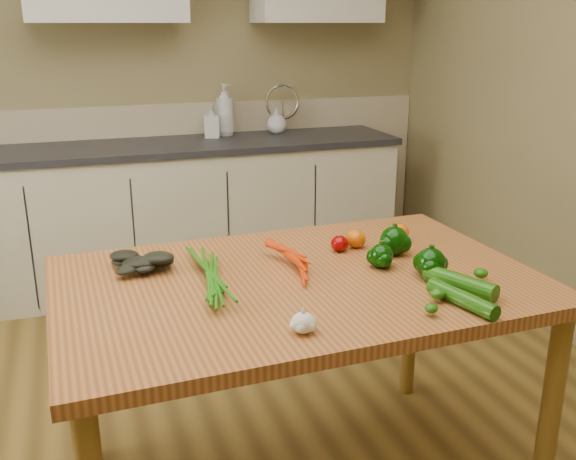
{
  "coord_description": "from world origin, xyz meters",
  "views": [
    {
      "loc": [
        -0.37,
        -1.72,
        1.6
      ],
      "look_at": [
        0.33,
        0.33,
        0.9
      ],
      "focal_mm": 40.0,
      "sensor_mm": 36.0,
      "label": 1
    }
  ],
  "objects_px": {
    "table": "(298,304)",
    "soap_bottle_c": "(277,121)",
    "tomato_a": "(340,244)",
    "zucchini_b": "(462,299)",
    "soap_bottle_b": "(212,121)",
    "garlic_bulb": "(303,323)",
    "tomato_c": "(399,232)",
    "pepper_a": "(381,256)",
    "soap_bottle_a": "(225,110)",
    "pepper_b": "(394,241)",
    "leafy_greens": "(141,254)",
    "carrot_bunch": "(269,263)",
    "pepper_c": "(431,263)",
    "tomato_b": "(356,239)",
    "zucchini_a": "(460,283)"
  },
  "relations": [
    {
      "from": "soap_bottle_b",
      "to": "zucchini_b",
      "type": "relative_size",
      "value": 0.85
    },
    {
      "from": "soap_bottle_a",
      "to": "tomato_a",
      "type": "relative_size",
      "value": 5.19
    },
    {
      "from": "carrot_bunch",
      "to": "tomato_c",
      "type": "bearing_deg",
      "value": 13.96
    },
    {
      "from": "garlic_bulb",
      "to": "pepper_c",
      "type": "height_order",
      "value": "pepper_c"
    },
    {
      "from": "soap_bottle_c",
      "to": "tomato_c",
      "type": "xyz_separation_m",
      "value": [
        -0.17,
        -2.03,
        -0.13
      ]
    },
    {
      "from": "zucchini_b",
      "to": "soap_bottle_b",
      "type": "bearing_deg",
      "value": 93.72
    },
    {
      "from": "leafy_greens",
      "to": "soap_bottle_a",
      "type": "bearing_deg",
      "value": 69.26
    },
    {
      "from": "pepper_c",
      "to": "tomato_a",
      "type": "distance_m",
      "value": 0.37
    },
    {
      "from": "garlic_bulb",
      "to": "zucchini_b",
      "type": "distance_m",
      "value": 0.49
    },
    {
      "from": "table",
      "to": "pepper_a",
      "type": "xyz_separation_m",
      "value": [
        0.29,
        -0.0,
        0.13
      ]
    },
    {
      "from": "pepper_b",
      "to": "tomato_c",
      "type": "bearing_deg",
      "value": 55.03
    },
    {
      "from": "table",
      "to": "soap_bottle_c",
      "type": "relative_size",
      "value": 9.33
    },
    {
      "from": "soap_bottle_b",
      "to": "garlic_bulb",
      "type": "distance_m",
      "value": 2.61
    },
    {
      "from": "soap_bottle_c",
      "to": "leafy_greens",
      "type": "relative_size",
      "value": 0.76
    },
    {
      "from": "carrot_bunch",
      "to": "pepper_b",
      "type": "bearing_deg",
      "value": 2.23
    },
    {
      "from": "garlic_bulb",
      "to": "tomato_a",
      "type": "distance_m",
      "value": 0.65
    },
    {
      "from": "pepper_c",
      "to": "tomato_b",
      "type": "height_order",
      "value": "pepper_c"
    },
    {
      "from": "table",
      "to": "garlic_bulb",
      "type": "height_order",
      "value": "garlic_bulb"
    },
    {
      "from": "table",
      "to": "pepper_b",
      "type": "bearing_deg",
      "value": 12.16
    },
    {
      "from": "tomato_a",
      "to": "zucchini_b",
      "type": "bearing_deg",
      "value": -74.62
    },
    {
      "from": "soap_bottle_b",
      "to": "pepper_a",
      "type": "xyz_separation_m",
      "value": [
        0.09,
        -2.23,
        -0.14
      ]
    },
    {
      "from": "pepper_c",
      "to": "soap_bottle_b",
      "type": "bearing_deg",
      "value": 94.78
    },
    {
      "from": "carrot_bunch",
      "to": "zucchini_b",
      "type": "distance_m",
      "value": 0.62
    },
    {
      "from": "pepper_a",
      "to": "pepper_c",
      "type": "bearing_deg",
      "value": -49.42
    },
    {
      "from": "soap_bottle_c",
      "to": "carrot_bunch",
      "type": "xyz_separation_m",
      "value": [
        -0.73,
        -2.19,
        -0.13
      ]
    },
    {
      "from": "tomato_b",
      "to": "zucchini_a",
      "type": "height_order",
      "value": "tomato_b"
    },
    {
      "from": "pepper_a",
      "to": "pepper_b",
      "type": "bearing_deg",
      "value": 45.07
    },
    {
      "from": "zucchini_a",
      "to": "soap_bottle_c",
      "type": "bearing_deg",
      "value": 84.93
    },
    {
      "from": "leafy_greens",
      "to": "carrot_bunch",
      "type": "bearing_deg",
      "value": -23.92
    },
    {
      "from": "pepper_a",
      "to": "pepper_c",
      "type": "xyz_separation_m",
      "value": [
        0.11,
        -0.13,
        0.01
      ]
    },
    {
      "from": "tomato_a",
      "to": "pepper_a",
      "type": "bearing_deg",
      "value": -70.25
    },
    {
      "from": "leafy_greens",
      "to": "tomato_a",
      "type": "relative_size",
      "value": 3.43
    },
    {
      "from": "carrot_bunch",
      "to": "leafy_greens",
      "type": "relative_size",
      "value": 1.3
    },
    {
      "from": "soap_bottle_c",
      "to": "zucchini_b",
      "type": "relative_size",
      "value": 0.69
    },
    {
      "from": "pepper_b",
      "to": "pepper_a",
      "type": "bearing_deg",
      "value": -134.93
    },
    {
      "from": "carrot_bunch",
      "to": "tomato_c",
      "type": "height_order",
      "value": "carrot_bunch"
    },
    {
      "from": "pepper_b",
      "to": "pepper_c",
      "type": "bearing_deg",
      "value": -87.22
    },
    {
      "from": "tomato_c",
      "to": "pepper_c",
      "type": "bearing_deg",
      "value": -102.14
    },
    {
      "from": "pepper_a",
      "to": "pepper_b",
      "type": "distance_m",
      "value": 0.14
    },
    {
      "from": "soap_bottle_b",
      "to": "tomato_c",
      "type": "height_order",
      "value": "soap_bottle_b"
    },
    {
      "from": "tomato_b",
      "to": "soap_bottle_b",
      "type": "bearing_deg",
      "value": 92.6
    },
    {
      "from": "soap_bottle_a",
      "to": "zucchini_b",
      "type": "bearing_deg",
      "value": -108.22
    },
    {
      "from": "soap_bottle_a",
      "to": "soap_bottle_b",
      "type": "bearing_deg",
      "value": -167.85
    },
    {
      "from": "pepper_c",
      "to": "tomato_b",
      "type": "bearing_deg",
      "value": 107.16
    },
    {
      "from": "tomato_c",
      "to": "pepper_a",
      "type": "bearing_deg",
      "value": -129.76
    },
    {
      "from": "soap_bottle_c",
      "to": "garlic_bulb",
      "type": "height_order",
      "value": "soap_bottle_c"
    },
    {
      "from": "soap_bottle_a",
      "to": "tomato_c",
      "type": "xyz_separation_m",
      "value": [
        0.17,
        -2.07,
        -0.21
      ]
    },
    {
      "from": "pepper_a",
      "to": "carrot_bunch",
      "type": "bearing_deg",
      "value": 169.83
    },
    {
      "from": "pepper_a",
      "to": "tomato_a",
      "type": "relative_size",
      "value": 1.28
    },
    {
      "from": "garlic_bulb",
      "to": "tomato_b",
      "type": "height_order",
      "value": "tomato_b"
    }
  ]
}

